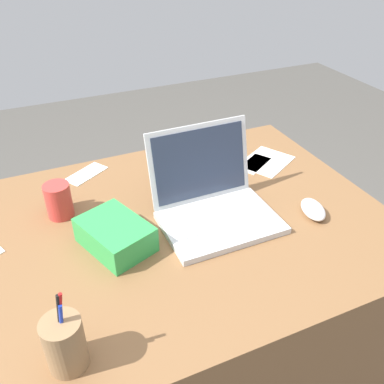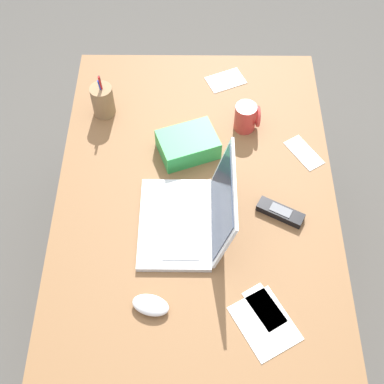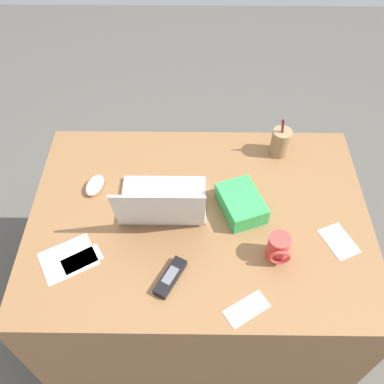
% 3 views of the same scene
% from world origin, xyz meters
% --- Properties ---
extents(ground_plane, '(6.00, 6.00, 0.00)m').
position_xyz_m(ground_plane, '(0.00, 0.00, 0.00)').
color(ground_plane, '#4C4944').
extents(desk, '(1.23, 0.87, 0.75)m').
position_xyz_m(desk, '(0.00, 0.00, 0.37)').
color(desk, brown).
rests_on(desk, ground).
extents(laptop, '(0.31, 0.28, 0.23)m').
position_xyz_m(laptop, '(0.13, -0.01, 0.79)').
color(laptop, silver).
rests_on(laptop, desk).
extents(computer_mouse, '(0.08, 0.11, 0.03)m').
position_xyz_m(computer_mouse, '(0.39, -0.12, 0.76)').
color(computer_mouse, white).
rests_on(computer_mouse, desk).
extents(coffee_mug_white, '(0.07, 0.08, 0.10)m').
position_xyz_m(coffee_mug_white, '(-0.26, 0.17, 0.80)').
color(coffee_mug_white, '#C63833').
rests_on(coffee_mug_white, desk).
extents(cordless_phone, '(0.11, 0.15, 0.03)m').
position_xyz_m(cordless_phone, '(0.09, 0.26, 0.76)').
color(cordless_phone, black).
rests_on(cordless_phone, desk).
extents(pen_holder, '(0.08, 0.08, 0.18)m').
position_xyz_m(pen_holder, '(-0.32, -0.32, 0.80)').
color(pen_holder, olive).
rests_on(pen_holder, desk).
extents(snack_bag, '(0.19, 0.22, 0.07)m').
position_xyz_m(snack_bag, '(-0.15, -0.03, 0.78)').
color(snack_bag, green).
rests_on(snack_bag, desk).
extents(paper_note_left, '(0.22, 0.20, 0.00)m').
position_xyz_m(paper_note_left, '(0.44, 0.19, 0.75)').
color(paper_note_left, white).
rests_on(paper_note_left, desk).
extents(paper_note_right, '(0.15, 0.13, 0.00)m').
position_xyz_m(paper_note_right, '(-0.15, 0.36, 0.75)').
color(paper_note_right, white).
rests_on(paper_note_right, desk).
extents(paper_note_front, '(0.14, 0.12, 0.00)m').
position_xyz_m(paper_note_front, '(0.39, 0.19, 0.75)').
color(paper_note_front, white).
rests_on(paper_note_front, desk).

